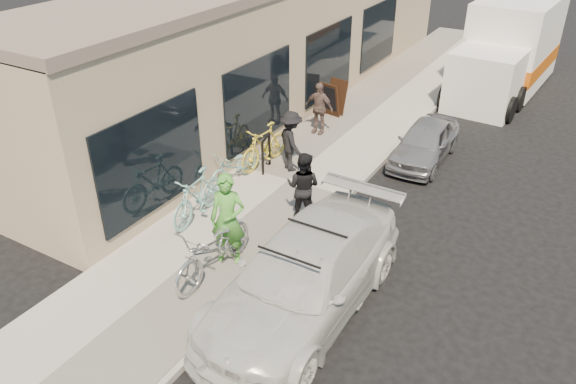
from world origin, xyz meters
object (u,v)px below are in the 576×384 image
at_px(woman_rider, 228,219).
at_px(moving_truck, 508,51).
at_px(sedan_silver, 425,142).
at_px(sedan_white, 304,276).
at_px(bike_rack, 266,150).
at_px(cruiser_bike_b, 234,166).
at_px(sandwich_board, 333,98).
at_px(cruiser_bike_a, 197,196).
at_px(bystander_b, 319,108).
at_px(cruiser_bike_c, 264,146).
at_px(bystander_a, 291,141).
at_px(man_standing, 303,187).
at_px(tandem_bike, 214,249).

bearing_deg(woman_rider, moving_truck, 60.59).
bearing_deg(sedan_silver, sedan_white, -90.16).
bearing_deg(bike_rack, sedan_white, -50.12).
bearing_deg(woman_rider, cruiser_bike_b, 104.03).
relative_size(sandwich_board, cruiser_bike_a, 0.58).
height_order(bike_rack, woman_rider, woman_rider).
distance_m(sandwich_board, bystander_b, 1.47).
bearing_deg(cruiser_bike_c, sedan_silver, 43.53).
bearing_deg(cruiser_bike_c, bystander_a, 15.80).
xyz_separation_m(cruiser_bike_b, cruiser_bike_c, (0.14, 1.13, 0.13)).
distance_m(man_standing, bystander_b, 4.64).
relative_size(moving_truck, man_standing, 4.04).
height_order(moving_truck, bystander_b, moving_truck).
bearing_deg(cruiser_bike_c, sandwich_board, 96.04).
relative_size(sandwich_board, sedan_silver, 0.34).
bearing_deg(bike_rack, woman_rider, -68.15).
height_order(sandwich_board, cruiser_bike_a, cruiser_bike_a).
bearing_deg(man_standing, cruiser_bike_a, 22.15).
distance_m(sedan_white, bystander_a, 5.07).
bearing_deg(cruiser_bike_a, tandem_bike, -47.99).
bearing_deg(moving_truck, man_standing, -95.68).
distance_m(woman_rider, bystander_b, 6.45).
xyz_separation_m(sedan_white, bystander_b, (-3.23, 6.65, 0.18)).
bearing_deg(sedan_white, bystander_b, 116.27).
bearing_deg(sandwich_board, cruiser_bike_a, -78.25).
distance_m(tandem_bike, bystander_b, 6.95).
bearing_deg(cruiser_bike_c, bike_rack, -41.42).
bearing_deg(woman_rider, bystander_b, 82.75).
distance_m(tandem_bike, cruiser_bike_c, 4.59).
distance_m(moving_truck, man_standing, 11.40).
bearing_deg(woman_rider, tandem_bike, -105.87).
bearing_deg(bystander_b, bystander_a, -77.49).
bearing_deg(bystander_a, bike_rack, 66.72).
xyz_separation_m(tandem_bike, woman_rider, (-0.03, 0.51, 0.36)).
xyz_separation_m(sedan_white, man_standing, (-1.37, 2.40, 0.21)).
xyz_separation_m(sedan_silver, cruiser_bike_c, (-3.36, -2.62, 0.16)).
distance_m(moving_truck, bystander_b, 7.92).
distance_m(sandwich_board, sedan_white, 8.81).
xyz_separation_m(sandwich_board, sedan_white, (3.50, -8.08, 0.03)).
distance_m(sandwich_board, man_standing, 6.07).
bearing_deg(moving_truck, sedan_silver, -91.07).
distance_m(tandem_bike, bystander_a, 4.51).
xyz_separation_m(sandwich_board, sedan_silver, (3.39, -1.34, -0.16)).
xyz_separation_m(bike_rack, bystander_b, (0.05, 2.72, 0.20)).
bearing_deg(tandem_bike, cruiser_bike_a, 138.16).
bearing_deg(moving_truck, sandwich_board, -121.81).
xyz_separation_m(sedan_silver, bystander_b, (-3.13, -0.09, 0.37)).
distance_m(sandwich_board, sedan_silver, 3.65).
bearing_deg(sedan_white, sandwich_board, 113.72).
bearing_deg(cruiser_bike_a, woman_rider, -36.42).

